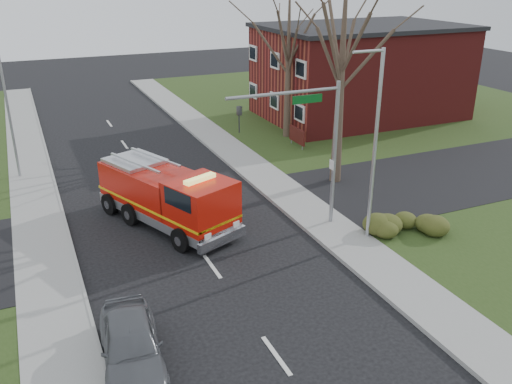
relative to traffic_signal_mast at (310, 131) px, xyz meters
name	(u,v)px	position (x,y,z in m)	size (l,w,h in m)	color
ground	(212,267)	(-5.21, -1.50, -4.71)	(120.00, 120.00, 0.00)	black
sidewalk_right	(342,237)	(0.99, -1.50, -4.63)	(2.40, 80.00, 0.15)	gray
sidewalk_left	(52,300)	(-11.41, -1.50, -4.63)	(2.40, 80.00, 0.15)	gray
brick_building	(360,71)	(13.79, 16.50, -1.05)	(15.40, 10.40, 7.25)	maroon
health_center_sign	(297,136)	(5.29, 11.00, -3.83)	(0.12, 2.00, 1.40)	#451210
hedge_corner	(408,225)	(3.79, -2.50, -4.13)	(2.80, 2.00, 0.90)	#2D3914
bare_tree_near	(343,49)	(4.29, 4.50, 2.71)	(6.00, 6.00, 12.00)	#382D21
bare_tree_far	(289,45)	(5.79, 13.50, 1.78)	(5.25, 5.25, 10.50)	#382D21
traffic_signal_mast	(310,131)	(0.00, 0.00, 0.00)	(5.29, 0.18, 6.80)	gray
streetlight_pole	(374,142)	(1.93, -2.00, -0.16)	(1.48, 0.16, 8.40)	#B7BABF
utility_pole_far	(10,119)	(-12.01, 12.50, -1.21)	(0.14, 0.14, 7.00)	gray
fire_engine	(168,198)	(-5.74, 3.04, -3.33)	(5.26, 7.97, 3.05)	#BA1308
parked_car_maroon	(131,344)	(-9.41, -6.07, -3.95)	(1.79, 4.45, 1.52)	#56585D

